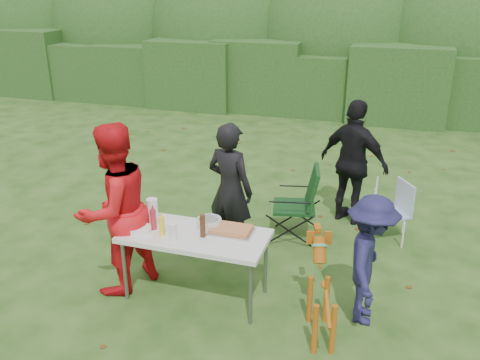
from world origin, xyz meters
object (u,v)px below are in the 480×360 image
(dog, at_px, (322,297))
(ketchup_bottle, at_px, (153,219))
(person_black_puffy, at_px, (354,163))
(paper_towel_roll, at_px, (152,210))
(camping_chair, at_px, (294,203))
(mustard_bottle, at_px, (162,226))
(lawn_chair, at_px, (389,211))
(person_red_jacket, at_px, (114,210))
(folding_table, at_px, (195,239))
(person_cook, at_px, (230,190))
(child, at_px, (369,261))
(beer_bottle, at_px, (203,226))

(dog, xyz_separation_m, ketchup_bottle, (-1.80, 0.24, 0.41))
(person_black_puffy, bearing_deg, paper_towel_roll, 74.51)
(camping_chair, distance_m, mustard_bottle, 2.05)
(lawn_chair, xyz_separation_m, ketchup_bottle, (-2.32, -1.98, 0.46))
(person_red_jacket, distance_m, lawn_chair, 3.45)
(folding_table, relative_size, ketchup_bottle, 6.82)
(camping_chair, xyz_separation_m, mustard_bottle, (-1.00, -1.75, 0.35))
(person_cook, height_order, person_red_jacket, person_red_jacket)
(person_black_puffy, height_order, paper_towel_roll, person_black_puffy)
(child, relative_size, ketchup_bottle, 6.00)
(folding_table, height_order, dog, dog)
(person_cook, relative_size, person_red_jacket, 0.89)
(person_black_puffy, distance_m, paper_towel_roll, 2.90)
(person_red_jacket, distance_m, child, 2.62)
(folding_table, xyz_separation_m, ketchup_bottle, (-0.44, -0.03, 0.16))
(person_cook, xyz_separation_m, beer_bottle, (0.06, -1.04, 0.03))
(paper_towel_roll, bearing_deg, camping_chair, 50.53)
(paper_towel_roll, bearing_deg, mustard_bottle, -48.08)
(person_black_puffy, xyz_separation_m, mustard_bottle, (-1.65, -2.46, -0.02))
(person_red_jacket, bearing_deg, person_black_puffy, 157.94)
(person_black_puffy, relative_size, child, 1.30)
(camping_chair, height_order, mustard_bottle, camping_chair)
(mustard_bottle, relative_size, beer_bottle, 0.83)
(person_red_jacket, height_order, camping_chair, person_red_jacket)
(person_red_jacket, relative_size, lawn_chair, 2.37)
(lawn_chair, distance_m, mustard_bottle, 3.05)
(person_cook, xyz_separation_m, person_black_puffy, (1.31, 1.32, 0.03))
(child, bearing_deg, person_red_jacket, 93.73)
(folding_table, xyz_separation_m, person_cook, (0.04, 1.02, 0.14))
(dog, height_order, camping_chair, camping_chair)
(folding_table, xyz_separation_m, person_black_puffy, (1.35, 2.34, 0.17))
(person_black_puffy, distance_m, child, 2.24)
(dog, relative_size, mustard_bottle, 4.58)
(beer_bottle, bearing_deg, folding_table, 164.83)
(dog, distance_m, mustard_bottle, 1.72)
(lawn_chair, relative_size, beer_bottle, 3.25)
(ketchup_bottle, bearing_deg, mustard_bottle, -34.53)
(lawn_chair, xyz_separation_m, paper_towel_roll, (-2.41, -1.82, 0.48))
(person_black_puffy, distance_m, lawn_chair, 0.80)
(person_black_puffy, distance_m, camping_chair, 1.03)
(folding_table, relative_size, camping_chair, 1.54)
(ketchup_bottle, height_order, beer_bottle, beer_bottle)
(person_black_puffy, relative_size, camping_chair, 1.77)
(person_red_jacket, bearing_deg, dog, 105.58)
(camping_chair, bearing_deg, person_cook, 30.64)
(paper_towel_roll, bearing_deg, lawn_chair, 37.12)
(person_black_puffy, xyz_separation_m, ketchup_bottle, (-1.79, -2.37, -0.01))
(person_black_puffy, bearing_deg, lawn_chair, 169.10)
(person_red_jacket, relative_size, camping_chair, 1.90)
(folding_table, distance_m, mustard_bottle, 0.36)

